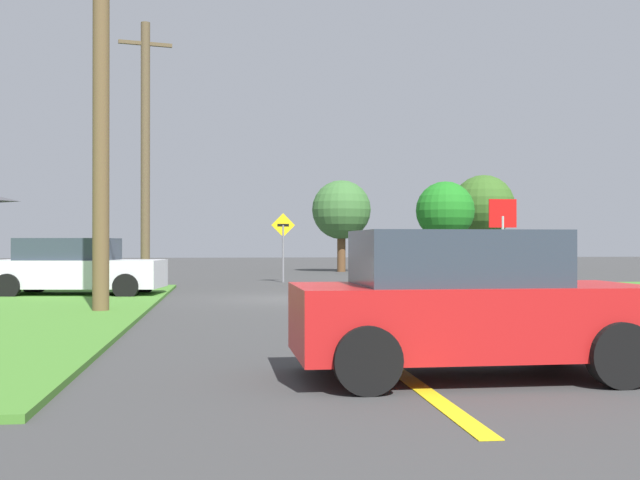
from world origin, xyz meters
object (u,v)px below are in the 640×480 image
stop_sign (503,230)px  car_behind_on_main_road (465,305)px  direction_sign (283,239)px  oak_tree_right (483,206)px  utility_pole_mid (145,151)px  pine_tree_center (341,210)px  car_on_crossroad (480,262)px  utility_pole_near (101,124)px  oak_tree_left (445,211)px  parked_car_near_building (75,268)px

stop_sign → car_behind_on_main_road: (-4.39, -10.72, -1.02)m
direction_sign → oak_tree_right: 17.76m
utility_pole_mid → pine_tree_center: size_ratio=1.89×
car_on_crossroad → oak_tree_right: size_ratio=0.90×
car_on_crossroad → utility_pole_mid: size_ratio=0.53×
direction_sign → utility_pole_near: bearing=-110.6°
car_behind_on_main_road → car_on_crossroad: size_ratio=0.80×
stop_sign → oak_tree_left: bearing=-101.7°
utility_pole_near → utility_pole_mid: 10.34m
car_on_crossroad → pine_tree_center: (-2.95, 13.32, 2.39)m
car_on_crossroad → parked_car_near_building: same height
stop_sign → utility_pole_mid: utility_pole_mid is taller
car_behind_on_main_road → utility_pole_mid: bearing=105.4°
utility_pole_mid → oak_tree_right: size_ratio=1.69×
utility_pole_mid → direction_sign: 6.20m
car_behind_on_main_road → parked_car_near_building: (-6.73, 13.73, 0.01)m
car_on_crossroad → utility_pole_mid: (-11.65, 0.39, 3.81)m
car_behind_on_main_road → oak_tree_right: bearing=70.2°
oak_tree_right → oak_tree_left: bearing=-130.1°
utility_pole_near → pine_tree_center: (8.59, 23.25, -0.78)m
car_behind_on_main_road → direction_sign: bearing=90.7°
utility_pole_near → pine_tree_center: bearing=69.7°
car_behind_on_main_road → direction_sign: (-0.44, 21.03, 0.83)m
parked_car_near_building → direction_sign: 9.66m
stop_sign → pine_tree_center: (-1.01, 20.85, 1.37)m
oak_tree_right → direction_sign: bearing=-133.8°
car_on_crossroad → oak_tree_right: oak_tree_right is taller
car_behind_on_main_road → parked_car_near_building: same height
stop_sign → oak_tree_right: 24.27m
direction_sign → oak_tree_left: (8.86, 8.76, 1.48)m
parked_car_near_building → pine_tree_center: pine_tree_center is taller
stop_sign → car_behind_on_main_road: 11.63m
direction_sign → oak_tree_left: size_ratio=0.57×
parked_car_near_building → oak_tree_right: (18.50, 20.04, 2.75)m
car_behind_on_main_road → pine_tree_center: bearing=83.3°
parked_car_near_building → utility_pole_near: utility_pole_near is taller
car_on_crossroad → pine_tree_center: pine_tree_center is taller
car_behind_on_main_road → utility_pole_mid: size_ratio=0.43×
parked_car_near_building → utility_pole_mid: 6.36m
parked_car_near_building → utility_pole_mid: size_ratio=0.53×
direction_sign → pine_tree_center: 11.32m
car_behind_on_main_road → utility_pole_near: (-5.21, 8.32, 3.17)m
stop_sign → car_on_crossroad: (1.94, 7.53, -1.02)m
pine_tree_center → oak_tree_right: bearing=14.7°
stop_sign → utility_pole_mid: size_ratio=0.29×
stop_sign → parked_car_near_building: bearing=-14.9°
utility_pole_near → stop_sign: bearing=14.0°
stop_sign → utility_pole_mid: 12.84m
utility_pole_near → oak_tree_left: 25.44m
parked_car_near_building → car_behind_on_main_road: bearing=-56.8°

